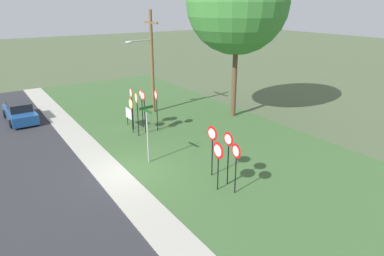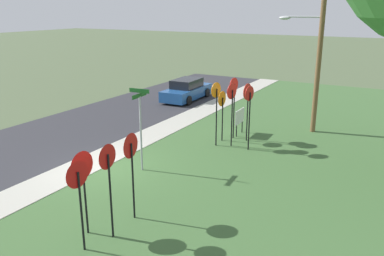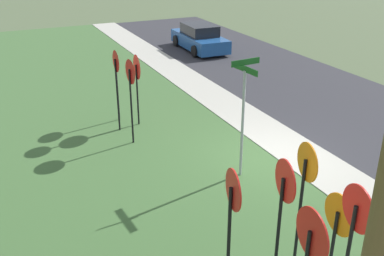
% 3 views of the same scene
% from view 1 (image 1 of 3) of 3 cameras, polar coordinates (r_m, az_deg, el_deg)
% --- Properties ---
extents(ground_plane, '(160.00, 160.00, 0.00)m').
position_cam_1_polar(ground_plane, '(18.09, -10.33, -7.22)').
color(ground_plane, '#4C5B3D').
extents(road_asphalt, '(44.00, 6.40, 0.01)m').
position_cam_1_polar(road_asphalt, '(17.12, -25.49, -10.62)').
color(road_asphalt, '#2D2D33').
rests_on(road_asphalt, ground_plane).
extents(sidewalk_strip, '(44.00, 1.60, 0.06)m').
position_cam_1_polar(sidewalk_strip, '(17.83, -12.72, -7.71)').
color(sidewalk_strip, '#ADAA9E').
rests_on(sidewalk_strip, ground_plane).
extents(grass_median, '(44.00, 12.00, 0.04)m').
position_cam_1_polar(grass_median, '(20.83, 5.00, -3.15)').
color(grass_median, '#3D6033').
rests_on(grass_median, ground_plane).
extents(stop_sign_near_left, '(0.63, 0.14, 2.79)m').
position_cam_1_polar(stop_sign_near_left, '(22.84, -5.85, 4.26)').
color(stop_sign_near_left, black).
rests_on(stop_sign_near_left, grass_median).
extents(stop_sign_near_right, '(0.65, 0.15, 2.84)m').
position_cam_1_polar(stop_sign_near_right, '(22.07, -9.01, 3.67)').
color(stop_sign_near_right, black).
rests_on(stop_sign_near_right, grass_median).
extents(stop_sign_far_left, '(0.74, 0.12, 2.67)m').
position_cam_1_polar(stop_sign_far_left, '(23.61, -8.27, 4.54)').
color(stop_sign_far_left, black).
rests_on(stop_sign_far_left, grass_median).
extents(stop_sign_far_center, '(0.67, 0.14, 2.86)m').
position_cam_1_polar(stop_sign_far_center, '(23.36, -9.85, 4.59)').
color(stop_sign_far_center, black).
rests_on(stop_sign_far_center, grass_median).
extents(stop_sign_far_right, '(0.67, 0.16, 2.80)m').
position_cam_1_polar(stop_sign_far_right, '(22.56, -7.86, 4.05)').
color(stop_sign_far_right, black).
rests_on(stop_sign_far_right, grass_median).
extents(stop_sign_center_tall, '(0.68, 0.11, 2.31)m').
position_cam_1_polar(stop_sign_center_tall, '(22.83, -9.91, 3.20)').
color(stop_sign_center_tall, black).
rests_on(stop_sign_center_tall, grass_median).
extents(yield_sign_near_left, '(0.73, 0.12, 2.59)m').
position_cam_1_polar(yield_sign_near_left, '(16.69, 3.29, -1.83)').
color(yield_sign_near_left, black).
rests_on(yield_sign_near_left, grass_median).
extents(yield_sign_near_right, '(0.69, 0.12, 2.40)m').
position_cam_1_polar(yield_sign_near_right, '(15.29, 7.16, -4.69)').
color(yield_sign_near_right, black).
rests_on(yield_sign_near_right, grass_median).
extents(yield_sign_far_left, '(0.67, 0.10, 2.62)m').
position_cam_1_polar(yield_sign_far_left, '(15.95, 5.92, -2.95)').
color(yield_sign_far_left, black).
rests_on(yield_sign_far_left, grass_median).
extents(yield_sign_far_right, '(0.80, 0.10, 2.36)m').
position_cam_1_polar(yield_sign_far_right, '(15.47, 4.24, -4.38)').
color(yield_sign_far_right, black).
rests_on(yield_sign_far_right, grass_median).
extents(street_name_post, '(0.96, 0.81, 3.12)m').
position_cam_1_polar(street_name_post, '(18.28, -7.32, -0.29)').
color(street_name_post, '#9EA0A8').
rests_on(street_name_post, grass_median).
extents(utility_pole, '(2.10, 2.17, 7.63)m').
position_cam_1_polar(utility_pole, '(26.70, -6.86, 11.22)').
color(utility_pole, brown).
rests_on(utility_pole, grass_median).
extents(notice_board, '(1.10, 0.08, 1.25)m').
position_cam_1_polar(notice_board, '(24.30, -10.17, 2.15)').
color(notice_board, black).
rests_on(notice_board, grass_median).
extents(oak_tree_left, '(7.07, 7.07, 11.64)m').
position_cam_1_polar(oak_tree_left, '(25.43, 7.46, 19.69)').
color(oak_tree_left, brown).
rests_on(oak_tree_left, grass_median).
extents(parked_hatchback_near, '(4.44, 2.00, 1.39)m').
position_cam_1_polar(parked_hatchback_near, '(28.19, -26.29, 2.34)').
color(parked_hatchback_near, '#1E4C8C').
rests_on(parked_hatchback_near, road_asphalt).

